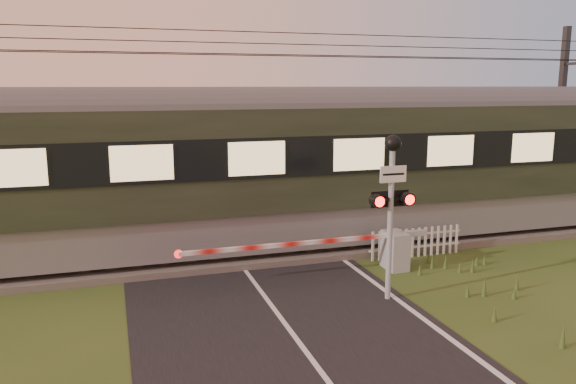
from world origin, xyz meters
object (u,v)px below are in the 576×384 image
object	(u,v)px
picket_fence	(416,242)
catenary_mast	(561,115)
boom_gate	(383,249)
crossing_signal	(391,188)

from	to	relation	value
picket_fence	catenary_mast	bearing A→B (deg)	25.86
boom_gate	crossing_signal	bearing A→B (deg)	-114.02
crossing_signal	catenary_mast	size ratio (longest dim) A/B	0.54
crossing_signal	catenary_mast	bearing A→B (deg)	32.15
crossing_signal	catenary_mast	world-z (taller)	catenary_mast
boom_gate	crossing_signal	size ratio (longest dim) A/B	1.78
crossing_signal	boom_gate	bearing A→B (deg)	65.98
crossing_signal	picket_fence	bearing A→B (deg)	49.75
boom_gate	picket_fence	world-z (taller)	boom_gate
boom_gate	picket_fence	distance (m)	1.58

